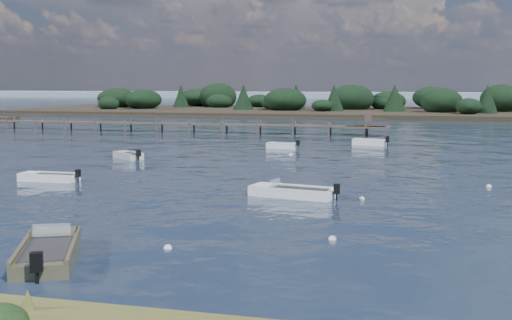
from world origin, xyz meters
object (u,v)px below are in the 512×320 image
(dinghy_mid_grey, at_px, (49,179))
(tender_far_grey, at_px, (128,157))
(dinghy_mid_white_a, at_px, (292,194))
(dinghy_near_olive, at_px, (49,255))
(tender_far_grey_b, at_px, (369,143))
(jetty, at_px, (159,124))
(tender_far_white, at_px, (282,147))

(dinghy_mid_grey, xyz_separation_m, tender_far_grey, (-0.43, 12.03, 0.02))
(dinghy_mid_white_a, relative_size, dinghy_near_olive, 0.94)
(tender_far_grey, bearing_deg, dinghy_mid_grey, -87.97)
(tender_far_grey, bearing_deg, dinghy_near_olive, -69.57)
(dinghy_mid_white_a, height_order, dinghy_near_olive, dinghy_near_olive)
(tender_far_grey_b, bearing_deg, jetty, 156.88)
(tender_far_grey_b, relative_size, jetty, 0.06)
(dinghy_mid_grey, xyz_separation_m, dinghy_near_olive, (9.95, -15.83, 0.03))
(dinghy_near_olive, xyz_separation_m, tender_far_grey, (-10.38, 27.86, -0.02))
(dinghy_mid_grey, bearing_deg, jetty, 103.35)
(dinghy_mid_grey, distance_m, jetty, 40.73)
(tender_far_white, distance_m, jetty, 25.50)
(tender_far_grey_b, height_order, tender_far_grey, tender_far_grey_b)
(tender_far_grey, bearing_deg, dinghy_mid_white_a, -40.47)
(dinghy_mid_white_a, bearing_deg, dinghy_mid_grey, 173.83)
(jetty, bearing_deg, tender_far_grey, -71.97)
(dinghy_near_olive, bearing_deg, dinghy_mid_white_a, 68.00)
(dinghy_mid_white_a, distance_m, dinghy_near_olive, 15.25)
(dinghy_mid_grey, bearing_deg, tender_far_grey_b, 58.27)
(dinghy_mid_grey, bearing_deg, dinghy_mid_white_a, -6.17)
(tender_far_white, bearing_deg, dinghy_near_olive, -89.83)
(dinghy_mid_white_a, height_order, jetty, jetty)
(dinghy_near_olive, relative_size, jetty, 0.08)
(dinghy_mid_white_a, distance_m, tender_far_white, 25.28)
(dinghy_mid_grey, relative_size, tender_far_grey_b, 1.09)
(tender_far_grey_b, bearing_deg, dinghy_mid_grey, -121.73)
(tender_far_grey, relative_size, jetty, 0.05)
(dinghy_mid_white_a, distance_m, dinghy_mid_grey, 15.75)
(tender_far_grey, xyz_separation_m, jetty, (-8.98, 27.59, 0.83))
(jetty, bearing_deg, tender_far_white, -40.98)
(dinghy_near_olive, distance_m, tender_far_grey, 29.73)
(dinghy_near_olive, distance_m, jetty, 58.73)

